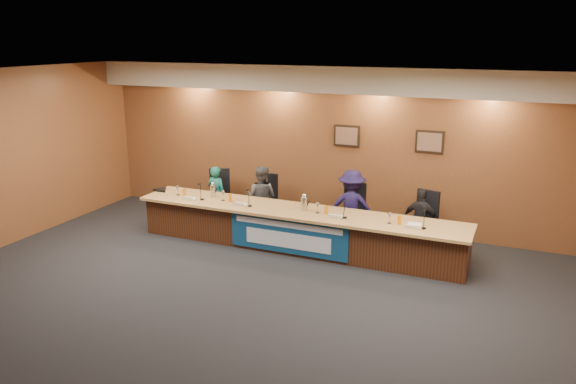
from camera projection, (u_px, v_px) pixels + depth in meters
name	position (u px, v px, depth m)	size (l,w,h in m)	color
floor	(234.00, 304.00, 8.12)	(10.00, 10.00, 0.00)	black
ceiling	(227.00, 79.00, 7.25)	(10.00, 8.00, 0.04)	silver
wall_back	(328.00, 147.00, 11.22)	(10.00, 0.04, 3.20)	brown
soffit	(325.00, 79.00, 10.63)	(10.00, 0.50, 0.50)	beige
dais_body	(297.00, 230.00, 10.14)	(6.00, 0.80, 0.70)	#402010
dais_top	(296.00, 211.00, 10.00)	(6.10, 0.95, 0.05)	tan
banner	(288.00, 236.00, 9.77)	(2.20, 0.02, 0.65)	navy
banner_text_upper	(288.00, 225.00, 9.70)	(2.00, 0.01, 0.10)	silver
banner_text_lower	(288.00, 240.00, 9.78)	(1.60, 0.01, 0.28)	silver
wall_photo_left	(347.00, 136.00, 10.97)	(0.52, 0.04, 0.42)	black
wall_photo_right	(430.00, 142.00, 10.36)	(0.52, 0.04, 0.42)	black
panelist_a	(217.00, 195.00, 11.50)	(0.44, 0.29, 1.19)	#176053
panelist_b	(261.00, 198.00, 11.10)	(0.63, 0.49, 1.29)	#47484B
panelist_c	(351.00, 206.00, 10.38)	(0.90, 0.51, 1.39)	#19123C
panelist_d	(421.00, 221.00, 9.92)	(0.68, 0.28, 1.17)	black
office_chair_a	(219.00, 199.00, 11.62)	(0.48, 0.48, 0.08)	black
office_chair_b	(264.00, 204.00, 11.23)	(0.48, 0.48, 0.08)	black
office_chair_c	(353.00, 216.00, 10.53)	(0.48, 0.48, 0.08)	black
office_chair_d	(422.00, 225.00, 10.04)	(0.48, 0.48, 0.08)	black
nameplate_a	(188.00, 198.00, 10.54)	(0.24, 0.06, 0.09)	white
microphone_a	(202.00, 199.00, 10.60)	(0.07, 0.07, 0.02)	black
juice_glass_a	(184.00, 193.00, 10.78)	(0.06, 0.06, 0.15)	orange
water_glass_a	(178.00, 191.00, 10.88)	(0.08, 0.08, 0.18)	silver
nameplate_b	(239.00, 204.00, 10.17)	(0.24, 0.06, 0.09)	white
microphone_b	(250.00, 206.00, 10.19)	(0.07, 0.07, 0.02)	black
juice_glass_b	(230.00, 198.00, 10.45)	(0.06, 0.06, 0.15)	orange
water_glass_b	(223.00, 196.00, 10.52)	(0.08, 0.08, 0.18)	silver
nameplate_c	(335.00, 216.00, 9.49)	(0.24, 0.06, 0.09)	white
microphone_c	(345.00, 218.00, 9.54)	(0.07, 0.07, 0.02)	black
juice_glass_c	(326.00, 210.00, 9.73)	(0.06, 0.06, 0.15)	orange
water_glass_c	(318.00, 208.00, 9.79)	(0.08, 0.08, 0.18)	silver
nameplate_d	(412.00, 227.00, 8.98)	(0.24, 0.06, 0.09)	white
microphone_d	(424.00, 228.00, 9.01)	(0.07, 0.07, 0.02)	black
juice_glass_d	(399.00, 220.00, 9.21)	(0.06, 0.06, 0.15)	orange
water_glass_d	(390.00, 218.00, 9.24)	(0.08, 0.08, 0.18)	silver
carafe_left	(213.00, 191.00, 10.73)	(0.11, 0.11, 0.25)	silver
carafe_mid	(304.00, 204.00, 9.91)	(0.12, 0.12, 0.25)	silver
speakerphone	(161.00, 190.00, 11.19)	(0.32, 0.32, 0.05)	black
paper_stack	(414.00, 225.00, 9.17)	(0.22, 0.30, 0.01)	white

